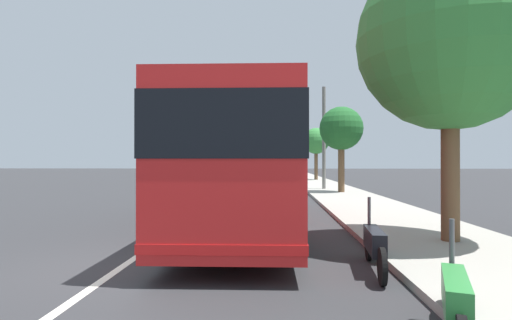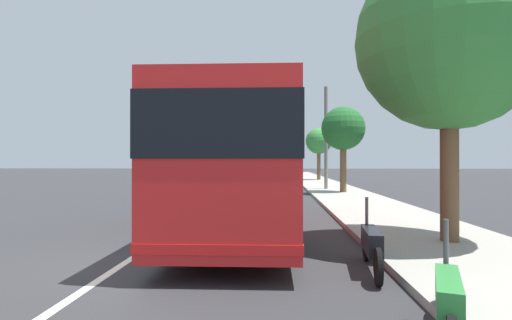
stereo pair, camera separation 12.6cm
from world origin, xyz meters
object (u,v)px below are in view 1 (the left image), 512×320
Objects in this scene: car_oncoming at (238,170)px; roadside_tree_near_camera at (450,40)px; motorcycle_far_end at (456,301)px; motorcycle_mid_row at (374,245)px; roadside_tree_mid_block at (341,129)px; roadside_tree_far_block at (316,141)px; utility_pole at (324,139)px; coach_bus at (246,160)px; car_behind_bus at (217,176)px; car_far_distant at (215,179)px.

roadside_tree_near_camera is at bearing 7.79° from car_oncoming.
motorcycle_mid_row is at bearing 23.00° from motorcycle_far_end.
motorcycle_far_end is at bearing 173.90° from roadside_tree_mid_block.
utility_pole is (-13.77, 0.92, -0.52)m from roadside_tree_far_block.
car_oncoming is 0.87× the size of roadside_tree_mid_block.
coach_bus is 2.65× the size of car_oncoming.
motorcycle_far_end is 0.30× the size of roadside_tree_near_camera.
roadside_tree_mid_block reaches higher than motorcycle_mid_row.
roadside_tree_near_camera is (-27.74, -9.30, 4.05)m from car_behind_bus.
car_far_distant is 0.69× the size of utility_pole.
utility_pole is at bearing 1.29° from motorcycle_mid_row.
motorcycle_far_end is at bearing 10.56° from car_far_distant.
motorcycle_far_end is 0.91× the size of motorcycle_mid_row.
car_behind_bus reaches higher than motorcycle_mid_row.
motorcycle_far_end is at bearing 4.62° from car_oncoming.
motorcycle_mid_row is at bearing -152.15° from coach_bus.
motorcycle_far_end is 2.86m from motorcycle_mid_row.
coach_bus is 2.72× the size of car_behind_bus.
roadside_tree_far_block is (3.71, -9.57, 3.34)m from car_behind_bus.
car_far_distant is 10.42m from roadside_tree_mid_block.
car_far_distant is at bearing 10.90° from car_behind_bus.
roadside_tree_near_camera is 1.27× the size of roadside_tree_far_block.
roadside_tree_far_block is at bearing -0.48° from roadside_tree_near_camera.
car_behind_bus is 13.56m from utility_pole.
roadside_tree_mid_block is at bearing 53.83° from car_far_distant.
roadside_tree_near_camera reaches higher than coach_bus.
roadside_tree_far_block reaches higher than car_oncoming.
roadside_tree_mid_block is at bearing -1.71° from motorcycle_mid_row.
motorcycle_far_end is 0.38× the size of roadside_tree_far_block.
utility_pole reaches higher than coach_bus.
car_behind_bus is 0.83× the size of roadside_tree_far_block.
coach_bus reaches higher than car_far_distant.
roadside_tree_near_camera is at bearing -177.88° from utility_pole.
roadside_tree_mid_block is 16.66m from roadside_tree_far_block.
roadside_tree_near_camera reaches higher than motorcycle_mid_row.
roadside_tree_far_block is (33.60, -2.50, 3.53)m from motorcycle_mid_row.
car_oncoming is (50.83, 6.97, 0.23)m from motorcycle_mid_row.
coach_bus is at bearing 2.49° from car_oncoming.
coach_bus is 1.73× the size of utility_pole.
car_far_distant is at bearing 57.14° from roadside_tree_mid_block.
roadside_tree_near_camera reaches higher than motorcycle_far_end.
car_behind_bus is (29.89, 7.06, 0.19)m from motorcycle_mid_row.
car_behind_bus reaches higher than motorcycle_far_end.
roadside_tree_far_block is 13.81m from utility_pole.
motorcycle_far_end is 22.93m from utility_pole.
roadside_tree_near_camera is (-20.18, -8.33, 4.02)m from car_far_distant.
roadside_tree_near_camera is (2.15, -2.24, 4.23)m from motorcycle_mid_row.
car_behind_bus is (25.06, 4.45, -1.32)m from coach_bus.
coach_bus is 2.25× the size of roadside_tree_far_block.
motorcycle_mid_row is at bearing 172.44° from roadside_tree_mid_block.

